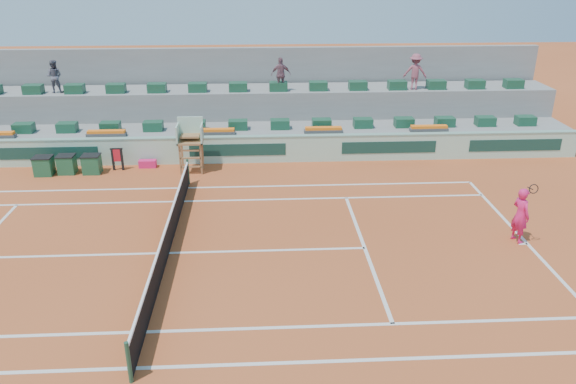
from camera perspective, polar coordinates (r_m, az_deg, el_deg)
The scene contains 20 objects.
ground at distance 18.67m, azimuth -12.01°, elevation -6.10°, with size 90.00×90.00×0.00m, color #A0441F.
seating_tier_lower at distance 28.23m, azimuth -9.06°, elevation 5.62°, with size 36.00×4.00×1.20m, color gray.
seating_tier_upper at distance 29.57m, azimuth -8.86°, elevation 7.84°, with size 36.00×2.40×2.60m, color gray.
stadium_back_wall at distance 30.90m, azimuth -8.69°, elevation 10.23°, with size 36.00×0.40×4.40m, color gray.
player_bag at distance 26.18m, azimuth -14.07°, elevation 2.80°, with size 0.77×0.34×0.34m, color #E61E66.
spectator_left at distance 30.25m, azimuth -22.65°, elevation 10.80°, with size 0.77×0.60×1.59m, color #545361.
spectator_mid at distance 28.25m, azimuth -0.72°, elevation 11.85°, with size 0.98×0.41×1.66m, color #7C525F.
spectator_right at distance 29.35m, azimuth 12.79°, elevation 11.83°, with size 1.15×0.66×1.78m, color #8A4553.
court_lines at distance 18.66m, azimuth -12.01°, elevation -6.08°, with size 23.89×11.09×0.01m.
tennis_net at distance 18.42m, azimuth -12.15°, elevation -4.66°, with size 0.10×11.97×1.10m.
advertising_hoarding at distance 26.14m, azimuth -9.47°, elevation 4.24°, with size 36.00×0.34×1.26m.
umpire_chair at distance 24.92m, azimuth -9.88°, elevation 5.47°, with size 1.10×0.90×2.40m.
seat_row_lower at distance 27.14m, azimuth -9.35°, elevation 6.70°, with size 32.90×0.60×0.44m.
seat_row_upper at distance 28.63m, azimuth -9.15°, elevation 10.46°, with size 32.90×0.60×0.44m.
flower_planters at distance 26.62m, azimuth -12.73°, elevation 5.91°, with size 26.80×0.36×0.28m.
drink_cooler_a at distance 26.10m, azimuth -19.31°, elevation 2.70°, with size 0.78×0.67×0.84m.
drink_cooler_b at distance 26.45m, azimuth -21.55°, elevation 2.64°, with size 0.75×0.65×0.84m.
drink_cooler_c at distance 26.65m, azimuth -23.56°, elevation 2.46°, with size 0.80×0.69×0.84m.
towel_rack at distance 26.04m, azimuth -16.96°, elevation 3.39°, with size 0.55×0.09×1.03m.
tennis_player at distance 20.11m, azimuth 22.55°, elevation -2.18°, with size 0.66×0.97×2.28m.
Camera 1 is at (3.02, -16.10, 8.95)m, focal length 35.00 mm.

